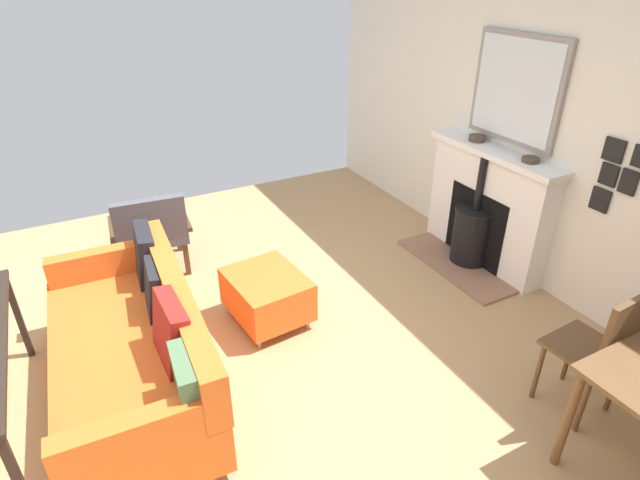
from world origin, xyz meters
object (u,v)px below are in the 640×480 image
object	(u,v)px
mantel_bowl_far	(531,159)
sofa	(136,349)
dining_chair_near_fireplace	(602,346)
armchair_accent	(151,229)
fireplace	(483,214)
ottoman	(267,294)
mantel_bowl_near	(477,138)

from	to	relation	value
mantel_bowl_far	sofa	bearing A→B (deg)	-1.81
dining_chair_near_fireplace	armchair_accent	bearing A→B (deg)	-55.51
fireplace	sofa	distance (m)	3.19
sofa	armchair_accent	bearing A→B (deg)	-105.43
mantel_bowl_far	ottoman	distance (m)	2.39
mantel_bowl_far	dining_chair_near_fireplace	world-z (taller)	mantel_bowl_far
mantel_bowl_near	dining_chair_near_fireplace	world-z (taller)	mantel_bowl_near
fireplace	ottoman	distance (m)	2.16
ottoman	armchair_accent	size ratio (longest dim) A/B	0.85
ottoman	armchair_accent	xyz separation A→B (m)	(0.63, -1.13, 0.20)
armchair_accent	dining_chair_near_fireplace	bearing A→B (deg)	124.49
mantel_bowl_far	armchair_accent	xyz separation A→B (m)	(2.81, -1.56, -0.67)
ottoman	fireplace	bearing A→B (deg)	178.25
fireplace	ottoman	bearing A→B (deg)	-1.75
mantel_bowl_near	sofa	xyz separation A→B (m)	(3.21, 0.52, -0.78)
fireplace	mantel_bowl_near	xyz separation A→B (m)	(-0.04, -0.26, 0.64)
ottoman	mantel_bowl_far	bearing A→B (deg)	168.97
armchair_accent	dining_chair_near_fireplace	xyz separation A→B (m)	(-2.03, 2.95, 0.09)
mantel_bowl_near	dining_chair_near_fireplace	size ratio (longest dim) A/B	0.16
sofa	ottoman	bearing A→B (deg)	-162.65
sofa	dining_chair_near_fireplace	distance (m)	2.86
mantel_bowl_far	sofa	distance (m)	3.30
sofa	mantel_bowl_near	bearing A→B (deg)	-170.87
sofa	dining_chair_near_fireplace	xyz separation A→B (m)	(-2.43, 1.50, 0.19)
mantel_bowl_far	sofa	world-z (taller)	mantel_bowl_far
fireplace	mantel_bowl_near	distance (m)	0.69
mantel_bowl_far	dining_chair_near_fireplace	distance (m)	1.70
fireplace	dining_chair_near_fireplace	bearing A→B (deg)	67.02
mantel_bowl_near	ottoman	bearing A→B (deg)	5.07
sofa	ottoman	xyz separation A→B (m)	(-1.03, -0.32, -0.11)
dining_chair_near_fireplace	sofa	bearing A→B (deg)	-31.62
fireplace	mantel_bowl_far	bearing A→B (deg)	95.76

